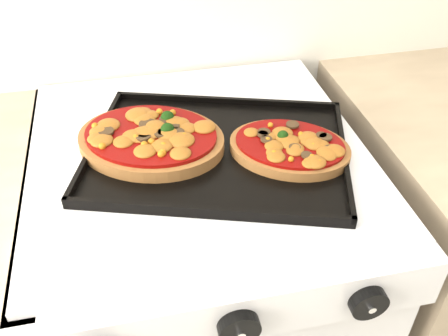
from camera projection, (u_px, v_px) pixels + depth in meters
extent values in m
cube|color=silver|center=(204.00, 306.00, 1.16)|extent=(0.60, 0.60, 0.91)
cube|color=silver|center=(239.00, 315.00, 0.68)|extent=(0.60, 0.02, 0.09)
cylinder|color=black|center=(239.00, 328.00, 0.66)|extent=(0.06, 0.02, 0.06)
cylinder|color=black|center=(368.00, 303.00, 0.69)|extent=(0.06, 0.02, 0.06)
cube|color=black|center=(218.00, 150.00, 0.86)|extent=(0.52, 0.44, 0.02)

